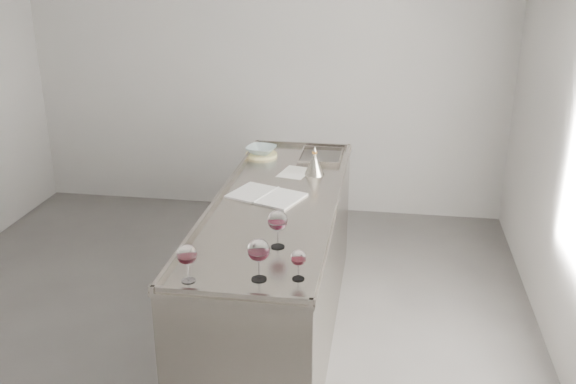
% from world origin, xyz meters
% --- Properties ---
extents(room_shell, '(4.54, 5.04, 2.84)m').
position_xyz_m(room_shell, '(0.00, 0.00, 1.40)').
color(room_shell, '#4A4745').
rests_on(room_shell, ground).
extents(counter, '(0.77, 2.42, 0.97)m').
position_xyz_m(counter, '(0.50, 0.30, 0.47)').
color(counter, gray).
rests_on(counter, ground).
extents(wine_glass_left, '(0.10, 0.10, 0.19)m').
position_xyz_m(wine_glass_left, '(0.27, -0.77, 1.07)').
color(wine_glass_left, white).
rests_on(wine_glass_left, counter).
extents(wine_glass_middle, '(0.11, 0.11, 0.21)m').
position_xyz_m(wine_glass_middle, '(0.62, -0.34, 1.09)').
color(wine_glass_middle, white).
rests_on(wine_glass_middle, counter).
extents(wine_glass_right, '(0.11, 0.11, 0.21)m').
position_xyz_m(wine_glass_right, '(0.59, -0.70, 1.09)').
color(wine_glass_right, white).
rests_on(wine_glass_right, counter).
extents(wine_glass_small, '(0.07, 0.07, 0.15)m').
position_xyz_m(wine_glass_small, '(0.78, -0.67, 1.05)').
color(wine_glass_small, white).
rests_on(wine_glass_small, counter).
extents(notebook, '(0.52, 0.44, 0.02)m').
position_xyz_m(notebook, '(0.42, 0.37, 0.95)').
color(notebook, silver).
rests_on(notebook, counter).
extents(loose_paper_top, '(0.24, 0.30, 0.00)m').
position_xyz_m(loose_paper_top, '(0.53, 0.85, 0.94)').
color(loose_paper_top, silver).
rests_on(loose_paper_top, counter).
extents(trivet, '(0.28, 0.28, 0.02)m').
position_xyz_m(trivet, '(0.23, 1.19, 0.95)').
color(trivet, beige).
rests_on(trivet, counter).
extents(ceramic_bowl, '(0.25, 0.25, 0.05)m').
position_xyz_m(ceramic_bowl, '(0.22, 1.19, 0.99)').
color(ceramic_bowl, '#97ADB0').
rests_on(ceramic_bowl, trivet).
extents(wine_funnel, '(0.14, 0.14, 0.21)m').
position_xyz_m(wine_funnel, '(0.67, 0.83, 1.00)').
color(wine_funnel, '#AFA89C').
rests_on(wine_funnel, counter).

